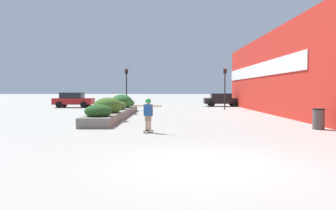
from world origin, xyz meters
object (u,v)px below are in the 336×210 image
Objects in this scene: traffic_light_left at (126,82)px; car_leftmost at (221,100)px; skateboard at (148,131)px; traffic_light_right at (225,82)px; car_center_left at (73,100)px; skateboarder at (148,111)px; trash_bin at (318,119)px; car_center_right at (292,100)px.

car_leftmost is at bearing 32.78° from traffic_light_left.
skateboard is 0.16× the size of traffic_light_right.
car_center_left is (-8.96, 20.04, 0.74)m from skateboard.
skateboard is at bearing 26.95° from skateboarder.
traffic_light_left is at bearing 125.33° from trash_bin.
trash_bin is 0.24× the size of car_center_left.
trash_bin is at bearing 2.47° from car_leftmost.
trash_bin is 18.54m from traffic_light_left.
car_leftmost is at bearing 92.47° from trash_bin.
skateboard is 16.62m from traffic_light_left.
car_center_right is at bearing 15.36° from traffic_light_left.
trash_bin is 21.32m from car_leftmost.
car_leftmost is 7.42m from car_center_right.
car_leftmost is 0.88× the size of car_center_right.
trash_bin is 20.69m from car_center_right.
trash_bin is at bearing 35.39° from skateboarder.
car_center_right is (14.02, 20.84, 0.71)m from skateboard.
traffic_light_right reaches higher than skateboard.
car_center_right is at bearing 83.02° from skateboard.
skateboard is at bearing -110.25° from traffic_light_right.
car_center_left is at bearing -81.32° from car_leftmost.
skateboarder is at bearing 24.09° from car_center_left.
car_leftmost is (6.78, 22.44, 0.69)m from skateboard.
traffic_light_right reaches higher than trash_bin.
skateboard is 23.45m from car_leftmost.
car_leftmost is 6.24m from traffic_light_right.
skateboard is 0.15× the size of car_leftmost.
traffic_light_left is at bearing 127.31° from skateboarder.
trash_bin is at bearing -84.04° from traffic_light_right.
traffic_light_right reaches higher than car_center_right.
traffic_light_left is at bearing 105.36° from car_center_right.
car_leftmost is 11.71m from traffic_light_left.
car_center_left is 22.99m from car_center_right.
car_center_left reaches higher than skateboard.
traffic_light_left is (-16.98, -4.66, 1.75)m from car_center_right.
car_center_left reaches higher than car_leftmost.
skateboard is at bearing 146.07° from car_center_right.
trash_bin is at bearing 162.20° from car_center_right.
car_center_left is at bearing 91.99° from car_center_right.
skateboarder is 23.44m from car_leftmost.
skateboard is 25.12m from car_center_right.
traffic_light_right is (6.09, 16.51, 1.64)m from skateboarder.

